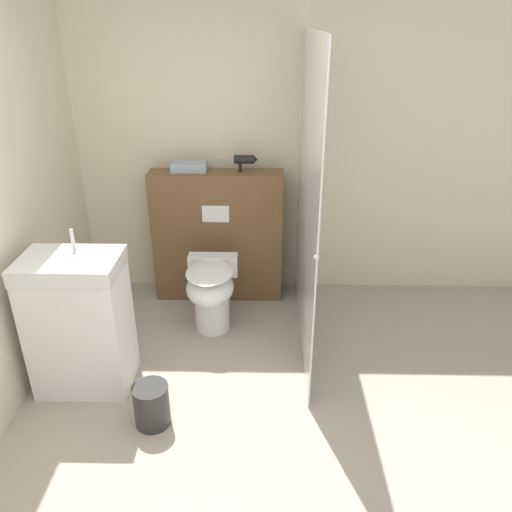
{
  "coord_description": "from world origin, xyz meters",
  "views": [
    {
      "loc": [
        0.26,
        -1.78,
        2.26
      ],
      "look_at": [
        0.19,
        1.39,
        0.74
      ],
      "focal_mm": 35.0,
      "sensor_mm": 36.0,
      "label": 1
    }
  ],
  "objects_px": {
    "waste_bin": "(152,405)",
    "sink_vanity": "(80,323)",
    "hair_drier": "(245,160)",
    "toilet": "(211,292)"
  },
  "relations": [
    {
      "from": "toilet",
      "to": "waste_bin",
      "type": "relative_size",
      "value": 2.03
    },
    {
      "from": "toilet",
      "to": "sink_vanity",
      "type": "height_order",
      "value": "sink_vanity"
    },
    {
      "from": "toilet",
      "to": "sink_vanity",
      "type": "bearing_deg",
      "value": -140.24
    },
    {
      "from": "hair_drier",
      "to": "toilet",
      "type": "bearing_deg",
      "value": -113.61
    },
    {
      "from": "waste_bin",
      "to": "sink_vanity",
      "type": "bearing_deg",
      "value": 143.87
    },
    {
      "from": "sink_vanity",
      "to": "waste_bin",
      "type": "xyz_separation_m",
      "value": [
        0.52,
        -0.38,
        -0.34
      ]
    },
    {
      "from": "toilet",
      "to": "hair_drier",
      "type": "height_order",
      "value": "hair_drier"
    },
    {
      "from": "toilet",
      "to": "waste_bin",
      "type": "xyz_separation_m",
      "value": [
        -0.27,
        -1.03,
        -0.21
      ]
    },
    {
      "from": "sink_vanity",
      "to": "waste_bin",
      "type": "bearing_deg",
      "value": -36.13
    },
    {
      "from": "hair_drier",
      "to": "waste_bin",
      "type": "height_order",
      "value": "hair_drier"
    }
  ]
}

